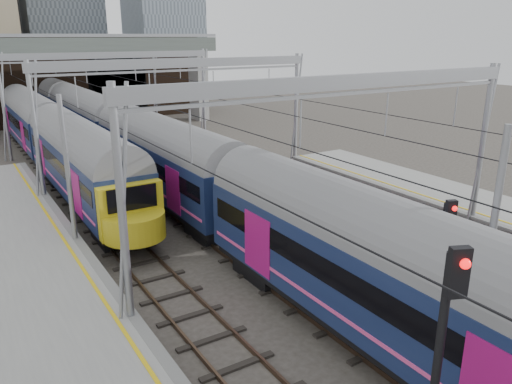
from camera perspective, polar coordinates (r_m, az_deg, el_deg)
tracks at (r=25.18m, az=-1.22°, el=-3.72°), size 14.40×80.00×0.22m
overhead_line at (r=29.35m, az=-7.98°, el=12.32°), size 16.80×80.00×8.00m
retaining_wall at (r=58.86m, az=-19.20°, el=11.88°), size 28.00×2.75×9.00m
overbridge at (r=52.60m, az=-19.49°, el=14.51°), size 28.00×3.00×9.25m
train_main at (r=35.89m, az=-15.40°, el=6.27°), size 2.87×66.24×4.91m
train_second at (r=36.59m, az=-22.18°, el=5.76°), size 2.82×32.60×4.84m
signal_near_left at (r=10.72m, az=20.55°, el=-16.01°), size 0.43×0.49×5.51m
signal_near_centre at (r=16.51m, az=20.58°, el=-6.09°), size 0.36×0.45×4.45m
equip_cover_b at (r=20.46m, az=9.94°, el=-9.15°), size 0.95×0.78×0.10m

